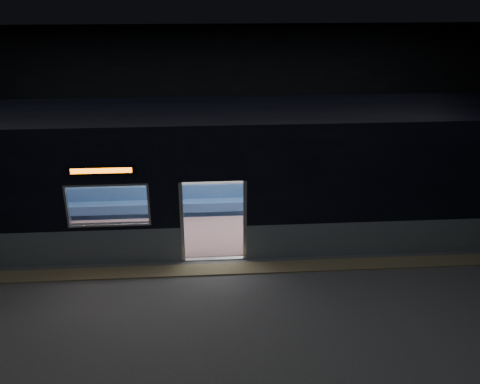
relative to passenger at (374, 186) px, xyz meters
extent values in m
cube|color=#47494C|center=(-4.68, -3.55, -0.79)|extent=(24.00, 14.00, 0.01)
cube|color=black|center=(-4.68, -3.55, 4.20)|extent=(24.00, 14.00, 0.04)
cube|color=black|center=(-4.68, 3.43, 1.72)|extent=(24.00, 0.04, 5.00)
cube|color=#8C7F59|center=(-4.68, -3.00, -0.77)|extent=(22.80, 0.50, 0.03)
cube|color=gray|center=(-9.53, -2.49, -0.33)|extent=(8.30, 0.12, 0.90)
cube|color=gray|center=(0.17, -2.49, -0.33)|extent=(8.30, 0.12, 0.90)
cube|color=black|center=(0.17, -2.49, 1.27)|extent=(8.30, 0.12, 2.30)
cube|color=black|center=(-4.68, -2.49, 1.84)|extent=(1.40, 0.12, 1.15)
cube|color=#B7BABC|center=(-5.42, -2.49, 0.24)|extent=(0.08, 0.14, 2.05)
cube|color=#B7BABC|center=(-3.94, -2.49, 0.24)|extent=(0.08, 0.14, 2.05)
cube|color=black|center=(-7.13, -2.57, 1.61)|extent=(1.50, 0.04, 0.18)
cube|color=orange|center=(-7.13, -2.58, 1.61)|extent=(1.34, 0.03, 0.12)
cube|color=beige|center=(-4.68, 0.39, 0.82)|extent=(18.00, 0.12, 3.20)
cube|color=black|center=(-4.68, -1.05, 2.49)|extent=(18.00, 3.00, 0.15)
cube|color=#7D5B65|center=(-4.68, -1.05, -0.76)|extent=(17.76, 2.76, 0.04)
cube|color=beige|center=(-4.68, -1.05, 1.57)|extent=(17.76, 2.76, 0.10)
cube|color=#2F4B87|center=(-4.68, 0.07, -0.54)|extent=(11.00, 0.48, 0.41)
cube|color=#2F4B87|center=(-4.68, 0.26, -0.13)|extent=(11.00, 0.10, 0.40)
cube|color=#7A595C|center=(-7.98, -2.14, -0.54)|extent=(4.40, 0.48, 0.41)
cube|color=#7A595C|center=(-1.38, -2.14, -0.54)|extent=(4.40, 0.48, 0.41)
cylinder|color=silver|center=(-5.63, -2.18, 0.39)|extent=(0.04, 0.04, 2.26)
cylinder|color=silver|center=(-5.63, 0.08, 0.39)|extent=(0.04, 0.04, 2.26)
cylinder|color=silver|center=(-3.73, -2.18, 0.39)|extent=(0.04, 0.04, 2.26)
cylinder|color=silver|center=(-3.73, 0.08, 0.39)|extent=(0.04, 0.04, 2.26)
cylinder|color=silver|center=(-4.68, 0.03, 1.17)|extent=(11.00, 0.03, 0.03)
cube|color=black|center=(-0.10, -0.14, -0.25)|extent=(0.16, 0.44, 0.15)
cube|color=black|center=(0.10, -0.14, -0.25)|extent=(0.16, 0.44, 0.15)
cylinder|color=black|center=(-0.10, -0.35, -0.53)|extent=(0.10, 0.10, 0.43)
cylinder|color=black|center=(0.10, -0.35, -0.53)|extent=(0.10, 0.10, 0.43)
cube|color=pink|center=(0.00, 0.04, -0.24)|extent=(0.38, 0.21, 0.19)
cylinder|color=pink|center=(0.00, 0.07, 0.10)|extent=(0.41, 0.41, 0.49)
sphere|color=tan|center=(0.00, 0.05, 0.45)|extent=(0.20, 0.20, 0.20)
sphere|color=black|center=(0.00, 0.09, 0.48)|extent=(0.21, 0.21, 0.21)
cube|color=black|center=(0.03, -0.21, -0.11)|extent=(0.34, 0.32, 0.14)
cube|color=white|center=(-3.94, 0.31, 0.67)|extent=(0.93, 0.03, 0.60)
camera|label=1|loc=(-4.81, -13.25, 5.50)|focal=38.00mm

